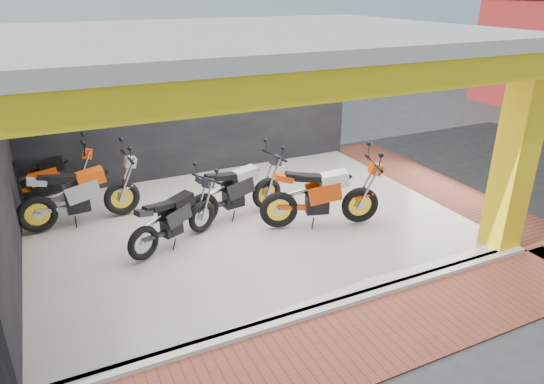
{
  "coord_description": "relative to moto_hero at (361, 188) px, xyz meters",
  "views": [
    {
      "loc": [
        -3.23,
        -5.93,
        4.35
      ],
      "look_at": [
        0.27,
        1.42,
        0.9
      ],
      "focal_mm": 32.0,
      "sensor_mm": 36.0,
      "label": 1
    }
  ],
  "objects": [
    {
      "name": "ground",
      "position": [
        -1.93,
        -0.98,
        -0.84
      ],
      "size": [
        80.0,
        80.0,
        0.0
      ],
      "primitive_type": "plane",
      "color": "#2D2D30",
      "rests_on": "ground"
    },
    {
      "name": "showroom_floor",
      "position": [
        -1.93,
        1.02,
        -0.79
      ],
      "size": [
        8.0,
        6.0,
        0.1
      ],
      "primitive_type": "cube",
      "color": "white",
      "rests_on": "ground"
    },
    {
      "name": "showroom_ceiling",
      "position": [
        -1.93,
        1.02,
        2.76
      ],
      "size": [
        8.4,
        6.4,
        0.2
      ],
      "primitive_type": "cube",
      "color": "beige",
      "rests_on": "corner_column"
    },
    {
      "name": "back_wall",
      "position": [
        -1.93,
        4.12,
        0.91
      ],
      "size": [
        8.2,
        0.2,
        3.5
      ],
      "primitive_type": "cube",
      "color": "black",
      "rests_on": "ground"
    },
    {
      "name": "corner_column",
      "position": [
        1.82,
        -1.73,
        0.91
      ],
      "size": [
        0.5,
        0.5,
        3.5
      ],
      "primitive_type": "cube",
      "color": "yellow",
      "rests_on": "ground"
    },
    {
      "name": "header_beam_front",
      "position": [
        -1.93,
        -1.98,
        2.46
      ],
      "size": [
        8.4,
        0.3,
        0.4
      ],
      "primitive_type": "cube",
      "color": "yellow",
      "rests_on": "corner_column"
    },
    {
      "name": "header_beam_right",
      "position": [
        2.07,
        1.02,
        2.46
      ],
      "size": [
        0.3,
        6.4,
        0.4
      ],
      "primitive_type": "cube",
      "color": "yellow",
      "rests_on": "corner_column"
    },
    {
      "name": "floor_kerb",
      "position": [
        -1.93,
        -2.0,
        -0.79
      ],
      "size": [
        8.0,
        0.2,
        0.1
      ],
      "primitive_type": "cube",
      "color": "white",
      "rests_on": "ground"
    },
    {
      "name": "paver_front",
      "position": [
        -1.93,
        -2.78,
        -0.83
      ],
      "size": [
        9.0,
        1.4,
        0.03
      ],
      "primitive_type": "cube",
      "color": "brown",
      "rests_on": "ground"
    },
    {
      "name": "paver_right",
      "position": [
        2.87,
        1.02,
        -0.83
      ],
      "size": [
        1.4,
        7.0,
        0.03
      ],
      "primitive_type": "cube",
      "color": "brown",
      "rests_on": "ground"
    },
    {
      "name": "moto_hero",
      "position": [
        0.0,
        0.0,
        0.0
      ],
      "size": [
        2.59,
        1.59,
        1.49
      ],
      "primitive_type": null,
      "rotation": [
        0.0,
        0.0,
        -0.3
      ],
      "color": "#E54109",
      "rests_on": "showroom_floor"
    },
    {
      "name": "moto_row_a",
      "position": [
        -1.35,
        1.36,
        -0.06
      ],
      "size": [
        2.33,
        1.14,
        1.37
      ],
      "primitive_type": null,
      "rotation": [
        0.0,
        0.0,
        0.14
      ],
      "color": "black",
      "rests_on": "showroom_floor"
    },
    {
      "name": "moto_row_b",
      "position": [
        -2.87,
        0.95,
        -0.13
      ],
      "size": [
        2.15,
        1.53,
        1.24
      ],
      "primitive_type": null,
      "rotation": [
        0.0,
        0.0,
        0.43
      ],
      "color": "black",
      "rests_on": "showroom_floor"
    },
    {
      "name": "moto_row_c",
      "position": [
        -4.07,
        2.34,
        -0.01
      ],
      "size": [
        2.44,
        1.05,
        1.46
      ],
      "primitive_type": null,
      "rotation": [
        0.0,
        0.0,
        0.07
      ],
      "color": "#9B9EA3",
      "rests_on": "showroom_floor"
    },
    {
      "name": "moto_row_d",
      "position": [
        -4.73,
        3.52,
        -0.07
      ],
      "size": [
        2.29,
        1.05,
        1.35
      ],
      "primitive_type": null,
      "rotation": [
        0.0,
        0.0,
        -0.11
      ],
      "color": "#EE400A",
      "rests_on": "showroom_floor"
    }
  ]
}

